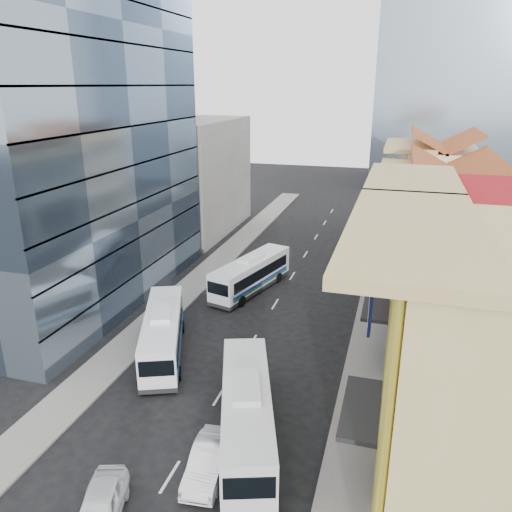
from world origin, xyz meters
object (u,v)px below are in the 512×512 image
(shophouse_tan, at_px, (488,370))
(office_tower, at_px, (64,125))
(sedan_left, at_px, (100,508))
(sedan_right, at_px, (209,461))
(bus_left_near, at_px, (163,332))
(bus_right, at_px, (247,413))
(bus_left_far, at_px, (251,273))

(shophouse_tan, distance_m, office_tower, 35.19)
(sedan_left, xyz_separation_m, sedan_right, (3.45, 4.03, -0.02))
(bus_left_near, xyz_separation_m, sedan_right, (7.25, -9.87, -0.93))
(bus_left_near, relative_size, bus_right, 0.95)
(bus_left_far, bearing_deg, bus_right, -58.41)
(shophouse_tan, relative_size, office_tower, 0.47)
(shophouse_tan, relative_size, bus_left_near, 1.33)
(office_tower, xyz_separation_m, bus_left_near, (11.50, -7.38, -13.32))
(office_tower, xyz_separation_m, bus_left_far, (14.10, 5.38, -13.33))
(sedan_left, distance_m, sedan_right, 5.30)
(office_tower, xyz_separation_m, sedan_left, (15.30, -21.27, -14.22))
(shophouse_tan, xyz_separation_m, office_tower, (-31.00, 14.00, 9.00))
(sedan_right, bearing_deg, office_tower, 131.71)
(shophouse_tan, bearing_deg, sedan_left, -155.15)
(office_tower, distance_m, bus_left_far, 20.13)
(bus_left_far, height_order, sedan_right, bus_left_far)
(office_tower, bearing_deg, sedan_right, -42.61)
(bus_right, distance_m, sedan_left, 8.23)
(sedan_left, bearing_deg, shophouse_tan, 7.12)
(bus_right, relative_size, sedan_right, 2.41)
(bus_left_far, relative_size, sedan_right, 2.27)
(sedan_right, bearing_deg, bus_left_far, 95.92)
(bus_right, bearing_deg, sedan_right, -129.84)
(office_tower, height_order, bus_right, office_tower)
(sedan_left, relative_size, sedan_right, 1.00)
(bus_left_near, bearing_deg, bus_right, -62.60)
(sedan_right, bearing_deg, sedan_left, -136.25)
(sedan_left, bearing_deg, bus_right, 38.58)
(office_tower, relative_size, sedan_right, 6.54)
(office_tower, distance_m, bus_left_near, 19.08)
(bus_left_near, relative_size, bus_left_far, 1.01)
(bus_left_far, xyz_separation_m, sedan_left, (1.19, -26.65, -0.89))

